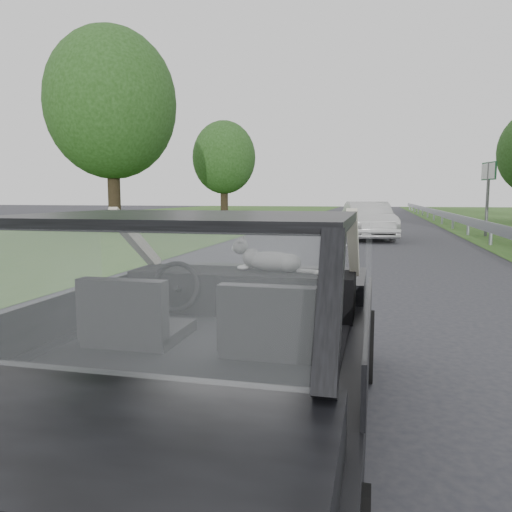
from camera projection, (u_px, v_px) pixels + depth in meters
The scene contains 11 objects.
ground at pixel (217, 445), 3.10m from camera, with size 140.00×140.00×0.00m, color #3E3E41.
subject_car at pixel (216, 331), 3.01m from camera, with size 1.80×4.00×1.45m, color black.
dashboard at pixel (243, 291), 3.60m from camera, with size 1.58×0.45×0.30m, color black.
driver_seat at pixel (132, 313), 2.80m from camera, with size 0.50×0.72×0.42m, color black.
passenger_seat at pixel (271, 321), 2.62m from camera, with size 0.50×0.72×0.42m, color black.
steering_wheel at pixel (175, 287), 3.40m from camera, with size 0.36×0.36×0.04m, color black.
cat at pixel (272, 260), 3.55m from camera, with size 0.55×0.17×0.25m, color gray.
other_car at pixel (368, 220), 17.77m from camera, with size 1.59×4.04×1.33m, color #B7B7B7.
highway_sign at pixel (487, 199), 18.76m from camera, with size 0.11×1.12×2.79m, color #19562E.
tree_5 at pixel (112, 134), 21.07m from camera, with size 5.47×5.47×8.29m, color #1B3A11, non-canonical shape.
tree_6 at pixel (224, 172), 31.99m from camera, with size 4.03×4.03×6.11m, color #1B3A11, non-canonical shape.
Camera 1 is at (0.92, -2.80, 1.54)m, focal length 35.00 mm.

